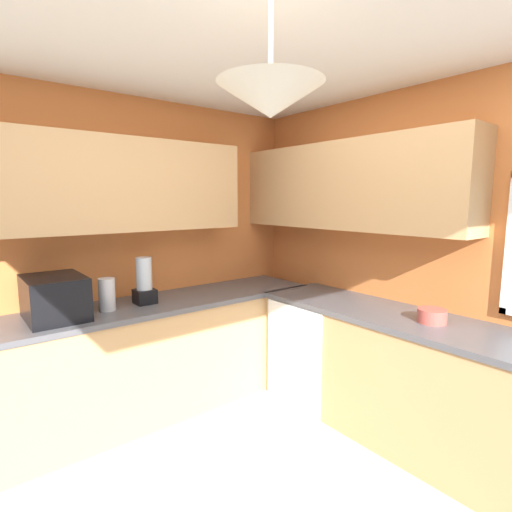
{
  "coord_description": "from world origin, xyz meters",
  "views": [
    {
      "loc": [
        1.26,
        -1.08,
        1.69
      ],
      "look_at": [
        -0.78,
        0.54,
        1.32
      ],
      "focal_mm": 27.6,
      "sensor_mm": 36.0,
      "label": 1
    }
  ],
  "objects_px": {
    "kettle": "(107,294)",
    "bowl": "(432,316)",
    "blender_appliance": "(144,283)",
    "dishwasher": "(317,348)",
    "microwave": "(55,298)"
  },
  "relations": [
    {
      "from": "microwave",
      "to": "kettle",
      "type": "distance_m",
      "value": 0.34
    },
    {
      "from": "microwave",
      "to": "kettle",
      "type": "xyz_separation_m",
      "value": [
        0.02,
        0.34,
        -0.03
      ]
    },
    {
      "from": "kettle",
      "to": "bowl",
      "type": "distance_m",
      "value": 2.25
    },
    {
      "from": "blender_appliance",
      "to": "dishwasher",
      "type": "bearing_deg",
      "value": 62.12
    },
    {
      "from": "microwave",
      "to": "dishwasher",
      "type": "bearing_deg",
      "value": 70.63
    },
    {
      "from": "dishwasher",
      "to": "blender_appliance",
      "type": "relative_size",
      "value": 2.36
    },
    {
      "from": "microwave",
      "to": "bowl",
      "type": "bearing_deg",
      "value": 49.52
    },
    {
      "from": "kettle",
      "to": "bowl",
      "type": "relative_size",
      "value": 1.3
    },
    {
      "from": "dishwasher",
      "to": "bowl",
      "type": "distance_m",
      "value": 1.1
    },
    {
      "from": "dishwasher",
      "to": "blender_appliance",
      "type": "xyz_separation_m",
      "value": [
        -0.66,
        -1.25,
        0.63
      ]
    },
    {
      "from": "bowl",
      "to": "blender_appliance",
      "type": "xyz_separation_m",
      "value": [
        -1.63,
        -1.28,
        0.12
      ]
    },
    {
      "from": "kettle",
      "to": "blender_appliance",
      "type": "xyz_separation_m",
      "value": [
        -0.02,
        0.29,
        0.04
      ]
    },
    {
      "from": "kettle",
      "to": "microwave",
      "type": "bearing_deg",
      "value": -93.38
    },
    {
      "from": "microwave",
      "to": "blender_appliance",
      "type": "relative_size",
      "value": 1.33
    },
    {
      "from": "bowl",
      "to": "blender_appliance",
      "type": "height_order",
      "value": "blender_appliance"
    }
  ]
}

